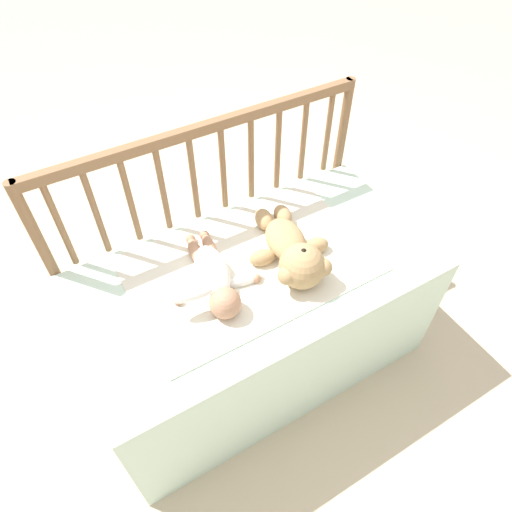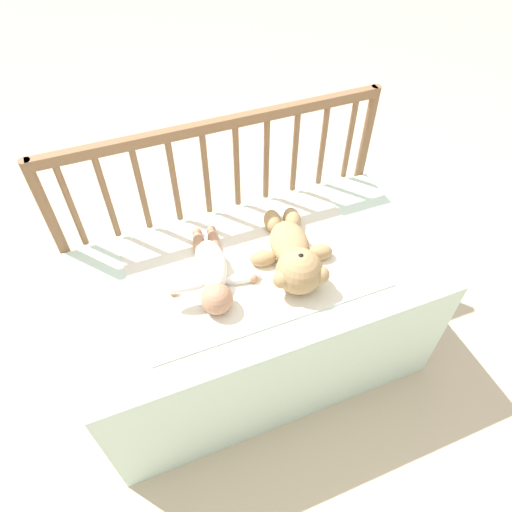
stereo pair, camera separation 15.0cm
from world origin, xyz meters
name	(u,v)px [view 2 (the right image)]	position (x,y,z in m)	size (l,w,h in m)	color
ground_plane	(257,354)	(0.00, 0.00, 0.00)	(12.00, 12.00, 0.00)	#C6B293
crib_mattress	(257,317)	(0.00, 0.00, 0.27)	(1.23, 0.65, 0.55)	silver
crib_rail	(223,185)	(0.00, 0.35, 0.65)	(1.23, 0.04, 0.92)	brown
blanket	(251,263)	(-0.01, 0.04, 0.55)	(0.81, 0.53, 0.01)	silver
teddy_bear	(294,256)	(0.12, -0.03, 0.61)	(0.29, 0.42, 0.15)	tan
baby	(212,272)	(-0.15, 0.02, 0.59)	(0.32, 0.40, 0.10)	white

